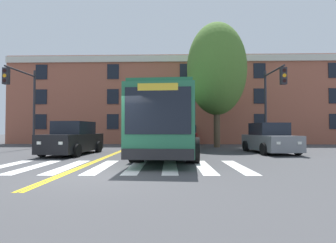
{
  "coord_description": "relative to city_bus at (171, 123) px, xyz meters",
  "views": [
    {
      "loc": [
        2.36,
        -7.79,
        1.39
      ],
      "look_at": [
        1.99,
        5.89,
        1.79
      ],
      "focal_mm": 28.0,
      "sensor_mm": 36.0,
      "label": 1
    }
  ],
  "objects": [
    {
      "name": "lane_line_yellow_outer",
      "position": [
        -3.13,
        9.0,
        -1.72
      ],
      "size": [
        0.12,
        36.0,
        0.01
      ],
      "primitive_type": "cube",
      "color": "gold",
      "rests_on": "ground"
    },
    {
      "name": "city_bus",
      "position": [
        0.0,
        0.0,
        0.0
      ],
      "size": [
        3.31,
        12.42,
        3.15
      ],
      "color": "#28704C",
      "rests_on": "ground"
    },
    {
      "name": "building_facade",
      "position": [
        1.23,
        12.78,
        2.48
      ],
      "size": [
        34.14,
        6.38,
        8.41
      ],
      "color": "#9E5642",
      "rests_on": "ground"
    },
    {
      "name": "car_black_near_lane",
      "position": [
        -5.4,
        -0.32,
        -0.9
      ],
      "size": [
        2.36,
        4.65,
        1.82
      ],
      "color": "black",
      "rests_on": "ground"
    },
    {
      "name": "car_grey_far_lane",
      "position": [
        5.75,
        0.86,
        -0.93
      ],
      "size": [
        2.4,
        4.43,
        1.76
      ],
      "color": "slate",
      "rests_on": "ground"
    },
    {
      "name": "traffic_light_near_corner",
      "position": [
        6.55,
        2.44,
        1.97
      ],
      "size": [
        0.35,
        3.15,
        5.48
      ],
      "color": "#28282D",
      "rests_on": "ground"
    },
    {
      "name": "crosswalk",
      "position": [
        -1.84,
        -5.0,
        -1.72
      ],
      "size": [
        9.37,
        3.88,
        0.01
      ],
      "color": "white",
      "rests_on": "ground"
    },
    {
      "name": "traffic_light_far_corner",
      "position": [
        -9.98,
        2.63,
        2.06
      ],
      "size": [
        0.34,
        3.36,
        5.65
      ],
      "color": "#28282D",
      "rests_on": "ground"
    },
    {
      "name": "lane_line_yellow_inner",
      "position": [
        -3.29,
        9.0,
        -1.72
      ],
      "size": [
        0.12,
        36.0,
        0.01
      ],
      "primitive_type": "cube",
      "color": "gold",
      "rests_on": "ground"
    },
    {
      "name": "car_red_behind_bus",
      "position": [
        1.45,
        10.38,
        -0.92
      ],
      "size": [
        2.17,
        4.13,
        1.75
      ],
      "color": "#AD1E1E",
      "rests_on": "ground"
    },
    {
      "name": "ground_plane",
      "position": [
        -2.13,
        -6.86,
        -1.73
      ],
      "size": [
        120.0,
        120.0,
        0.0
      ],
      "primitive_type": "plane",
      "color": "#424244"
    },
    {
      "name": "street_tree_curbside_large",
      "position": [
        3.47,
        5.69,
        4.35
      ],
      "size": [
        5.81,
        6.03,
        9.69
      ],
      "color": "brown",
      "rests_on": "ground"
    }
  ]
}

